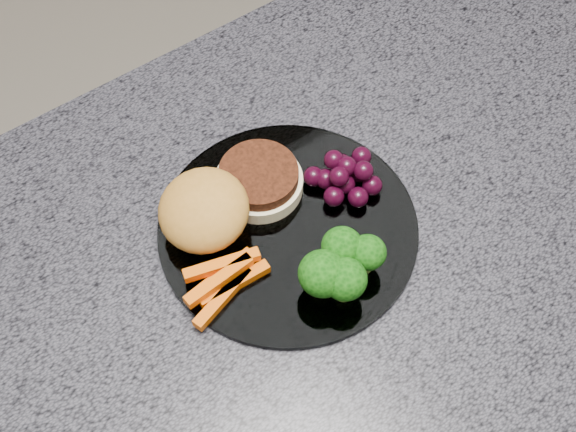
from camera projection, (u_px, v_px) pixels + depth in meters
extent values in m
cube|color=#50381B|center=(263.00, 428.00, 1.17)|extent=(1.20, 0.60, 0.86)
cube|color=#44434C|center=(251.00, 285.00, 0.79)|extent=(1.20, 0.60, 0.04)
cylinder|color=white|center=(288.00, 228.00, 0.80)|extent=(0.26, 0.26, 0.01)
cylinder|color=#F7E5AE|center=(259.00, 183.00, 0.82)|extent=(0.12, 0.12, 0.02)
cylinder|color=#471D0D|center=(259.00, 175.00, 0.80)|extent=(0.10, 0.10, 0.01)
ellipsoid|color=#AA712A|center=(204.00, 214.00, 0.78)|extent=(0.12, 0.12, 0.05)
cube|color=#E05703|center=(221.00, 276.00, 0.76)|extent=(0.08, 0.02, 0.01)
cube|color=#E05703|center=(234.00, 284.00, 0.76)|extent=(0.08, 0.01, 0.01)
cube|color=#E05703|center=(223.00, 298.00, 0.75)|extent=(0.07, 0.03, 0.01)
cube|color=#E05703|center=(222.00, 265.00, 0.76)|extent=(0.07, 0.03, 0.01)
cube|color=#E05703|center=(219.00, 280.00, 0.75)|extent=(0.08, 0.02, 0.01)
cylinder|color=#597E2E|center=(322.00, 286.00, 0.75)|extent=(0.02, 0.02, 0.02)
ellipsoid|color=#0A3707|center=(323.00, 274.00, 0.73)|extent=(0.05, 0.05, 0.04)
cylinder|color=#597E2E|center=(341.00, 258.00, 0.77)|extent=(0.01, 0.01, 0.02)
ellipsoid|color=#0A3707|center=(342.00, 246.00, 0.75)|extent=(0.04, 0.04, 0.04)
cylinder|color=#597E2E|center=(343.00, 291.00, 0.75)|extent=(0.01, 0.01, 0.02)
ellipsoid|color=#0A3707|center=(345.00, 279.00, 0.73)|extent=(0.04, 0.04, 0.04)
cylinder|color=#597E2E|center=(366.00, 263.00, 0.76)|extent=(0.01, 0.01, 0.02)
ellipsoid|color=#0A3707|center=(368.00, 252.00, 0.75)|extent=(0.04, 0.04, 0.03)
sphere|color=black|center=(345.00, 184.00, 0.81)|extent=(0.02, 0.02, 0.02)
sphere|color=black|center=(359.00, 173.00, 0.82)|extent=(0.02, 0.02, 0.02)
sphere|color=black|center=(342.00, 164.00, 0.83)|extent=(0.02, 0.02, 0.02)
sphere|color=black|center=(326.00, 179.00, 0.82)|extent=(0.02, 0.02, 0.02)
sphere|color=black|center=(334.00, 196.00, 0.80)|extent=(0.02, 0.02, 0.02)
sphere|color=black|center=(358.00, 197.00, 0.80)|extent=(0.02, 0.02, 0.02)
sphere|color=black|center=(372.00, 185.00, 0.81)|extent=(0.02, 0.02, 0.02)
sphere|color=black|center=(361.00, 157.00, 0.83)|extent=(0.02, 0.02, 0.02)
sphere|color=black|center=(313.00, 176.00, 0.82)|extent=(0.02, 0.02, 0.02)
sphere|color=black|center=(347.00, 166.00, 0.80)|extent=(0.02, 0.02, 0.02)
sphere|color=black|center=(339.00, 176.00, 0.80)|extent=(0.02, 0.02, 0.02)
sphere|color=black|center=(363.00, 171.00, 0.80)|extent=(0.02, 0.02, 0.02)
sphere|color=black|center=(334.00, 160.00, 0.81)|extent=(0.02, 0.02, 0.02)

